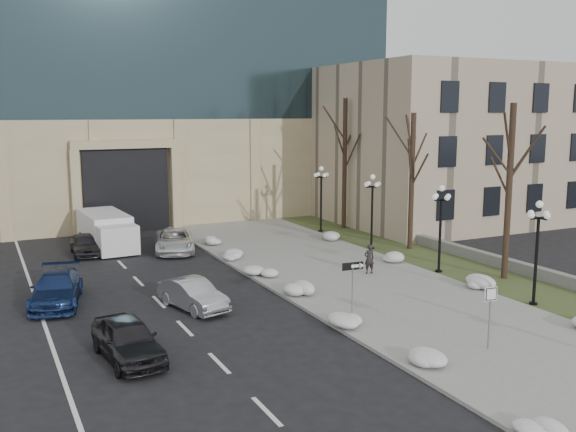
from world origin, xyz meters
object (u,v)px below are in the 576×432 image
(car_a, at_px, (128,339))
(car_c, at_px, (56,289))
(lamppost_b, at_px, (441,217))
(one_way_sign, at_px, (356,273))
(lamppost_a, at_px, (537,239))
(pedestrian, at_px, (369,259))
(keep_sign, at_px, (490,304))
(car_d, at_px, (174,241))
(car_b, at_px, (193,295))
(car_e, at_px, (85,244))
(lamppost_c, at_px, (372,202))
(box_truck, at_px, (107,231))
(lamppost_d, at_px, (321,190))

(car_a, distance_m, car_c, 8.06)
(car_c, relative_size, lamppost_b, 1.05)
(one_way_sign, xyz_separation_m, lamppost_a, (8.38, -1.44, 0.92))
(car_c, distance_m, pedestrian, 15.54)
(keep_sign, height_order, lamppost_b, lamppost_b)
(car_c, distance_m, lamppost_a, 21.44)
(car_a, relative_size, car_d, 0.87)
(lamppost_a, bearing_deg, car_d, 121.84)
(car_b, distance_m, one_way_sign, 7.37)
(car_e, bearing_deg, car_c, -102.47)
(lamppost_b, distance_m, lamppost_c, 6.50)
(car_d, xyz_separation_m, keep_sign, (5.45, -21.24, 1.09))
(car_b, bearing_deg, car_e, 86.45)
(box_truck, bearing_deg, lamppost_c, -31.64)
(car_d, xyz_separation_m, one_way_sign, (2.78, -16.53, 1.46))
(pedestrian, height_order, lamppost_b, lamppost_b)
(one_way_sign, relative_size, lamppost_c, 0.55)
(car_e, xyz_separation_m, lamppost_d, (16.26, -0.02, 2.43))
(lamppost_d, bearing_deg, pedestrian, -106.97)
(pedestrian, height_order, lamppost_a, lamppost_a)
(pedestrian, bearing_deg, keep_sign, 85.74)
(car_b, height_order, lamppost_a, lamppost_a)
(car_e, xyz_separation_m, pedestrian, (12.69, -11.72, 0.26))
(car_a, height_order, lamppost_c, lamppost_c)
(lamppost_a, bearing_deg, lamppost_d, 90.00)
(car_d, height_order, pedestrian, pedestrian)
(car_d, distance_m, pedestrian, 12.69)
(lamppost_c, height_order, lamppost_d, same)
(car_b, xyz_separation_m, one_way_sign, (5.33, -4.87, 1.49))
(car_d, bearing_deg, one_way_sign, -65.65)
(pedestrian, height_order, box_truck, box_truck)
(box_truck, distance_m, lamppost_b, 20.74)
(lamppost_a, relative_size, lamppost_b, 1.00)
(one_way_sign, bearing_deg, car_d, 104.20)
(car_d, bearing_deg, box_truck, 153.69)
(car_a, relative_size, car_c, 0.86)
(car_a, xyz_separation_m, pedestrian, (13.96, 6.08, 0.17))
(car_c, bearing_deg, pedestrian, 5.67)
(car_d, height_order, keep_sign, keep_sign)
(box_truck, height_order, one_way_sign, one_way_sign)
(car_a, height_order, car_e, car_a)
(car_a, relative_size, car_b, 1.08)
(one_way_sign, bearing_deg, car_e, 118.21)
(pedestrian, height_order, lamppost_c, lamppost_c)
(one_way_sign, distance_m, lamppost_b, 9.84)
(lamppost_a, bearing_deg, car_a, 174.37)
(car_c, relative_size, car_e, 1.32)
(lamppost_c, bearing_deg, lamppost_b, -90.00)
(lamppost_b, bearing_deg, car_b, -179.19)
(keep_sign, height_order, lamppost_c, lamppost_c)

